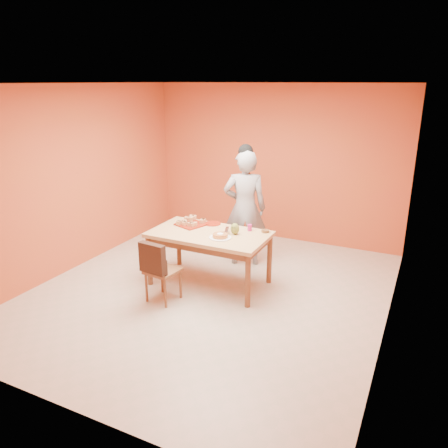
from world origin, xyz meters
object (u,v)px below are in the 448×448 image
at_px(pastry_platter, 191,224).
at_px(sponge_cake, 220,236).
at_px(checker_tin, 265,231).
at_px(magenta_glass, 250,228).
at_px(egg_ornament, 235,229).
at_px(dining_table, 209,239).
at_px(dining_chair, 162,270).
at_px(red_dinner_plate, 212,224).
at_px(person, 245,208).

distance_m(pastry_platter, sponge_cake, 0.69).
bearing_deg(checker_tin, magenta_glass, -171.11).
bearing_deg(checker_tin, pastry_platter, -170.70).
bearing_deg(egg_ornament, checker_tin, 15.53).
distance_m(dining_table, egg_ornament, 0.39).
xyz_separation_m(dining_chair, pastry_platter, (-0.07, 0.88, 0.33)).
xyz_separation_m(dining_table, pastry_platter, (-0.39, 0.18, 0.10)).
distance_m(red_dinner_plate, magenta_glass, 0.60).
relative_size(person, magenta_glass, 20.00).
xyz_separation_m(dining_table, person, (0.14, 0.89, 0.22)).
distance_m(red_dinner_plate, checker_tin, 0.81).
xyz_separation_m(egg_ornament, checker_tin, (0.34, 0.26, -0.06)).
relative_size(pastry_platter, egg_ornament, 2.33).
distance_m(sponge_cake, egg_ornament, 0.25).
bearing_deg(person, pastry_platter, 31.17).
height_order(dining_table, magenta_glass, magenta_glass).
bearing_deg(pastry_platter, sponge_cake, -26.30).
bearing_deg(checker_tin, person, 134.71).
bearing_deg(dining_chair, egg_ornament, 56.85).
bearing_deg(pastry_platter, dining_table, -24.50).
relative_size(person, sponge_cake, 8.99).
bearing_deg(dining_chair, magenta_glass, 58.94).
bearing_deg(sponge_cake, dining_chair, -133.14).
height_order(dining_table, person, person).
xyz_separation_m(magenta_glass, checker_tin, (0.22, 0.03, -0.03)).
height_order(dining_chair, person, person).
xyz_separation_m(red_dinner_plate, sponge_cake, (0.36, -0.48, 0.03)).
bearing_deg(sponge_cake, pastry_platter, 153.70).
height_order(dining_chair, checker_tin, dining_chair).
bearing_deg(red_dinner_plate, pastry_platter, -145.53).
xyz_separation_m(sponge_cake, magenta_glass, (0.23, 0.44, 0.01)).
bearing_deg(egg_ornament, sponge_cake, -138.56).
relative_size(dining_table, sponge_cake, 8.09).
height_order(egg_ornament, checker_tin, egg_ornament).
xyz_separation_m(sponge_cake, egg_ornament, (0.11, 0.22, 0.04)).
relative_size(dining_table, pastry_platter, 4.45).
distance_m(person, pastry_platter, 0.90).
bearing_deg(dining_table, egg_ornament, 15.17).
xyz_separation_m(pastry_platter, red_dinner_plate, (0.25, 0.17, -0.00)).
distance_m(egg_ornament, checker_tin, 0.43).
height_order(dining_table, pastry_platter, pastry_platter).
xyz_separation_m(dining_table, red_dinner_plate, (-0.13, 0.35, 0.10)).
height_order(person, magenta_glass, person).
relative_size(dining_table, magenta_glass, 17.99).
relative_size(red_dinner_plate, checker_tin, 2.21).
xyz_separation_m(dining_table, checker_tin, (0.68, 0.35, 0.11)).
height_order(pastry_platter, sponge_cake, sponge_cake).
distance_m(dining_table, sponge_cake, 0.29).
bearing_deg(checker_tin, egg_ornament, -142.80).
distance_m(pastry_platter, magenta_glass, 0.86).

